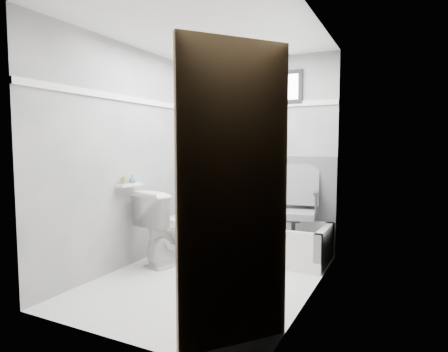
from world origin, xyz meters
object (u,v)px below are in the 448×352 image
Objects in this scene: office_chair at (293,207)px; soap_bottle_a at (124,179)px; bathtub at (263,240)px; door at (253,205)px; soap_bottle_b at (132,179)px; toilet at (173,226)px.

office_chair is 8.84× the size of soap_bottle_a.
bathtub is 0.75× the size of door.
office_chair reaches higher than soap_bottle_a.
office_chair is at bearing 8.22° from bathtub.
office_chair is 10.24× the size of soap_bottle_b.
toilet is 7.46× the size of soap_bottle_a.
door is at bearing -33.90° from soap_bottle_b.
office_chair is at bearing 32.60° from soap_bottle_b.
soap_bottle_b is (-1.52, -0.97, 0.35)m from office_chair.
soap_bottle_b reaches higher than toilet.
soap_bottle_a is (-1.52, -1.11, 0.35)m from office_chair.
toilet is at bearing 43.11° from soap_bottle_b.
bathtub is at bearing 178.14° from office_chair.
toilet reaches higher than bathtub.
soap_bottle_a reaches higher than toilet.
office_chair is 1.91m from soap_bottle_a.
office_chair is 1.83m from soap_bottle_b.
bathtub is at bearing 38.17° from soap_bottle_b.
door is 17.91× the size of soap_bottle_a.
toilet is (-1.20, -0.67, -0.20)m from office_chair.
toilet is (-0.85, -0.62, 0.20)m from bathtub.
bathtub is 1.07m from toilet.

